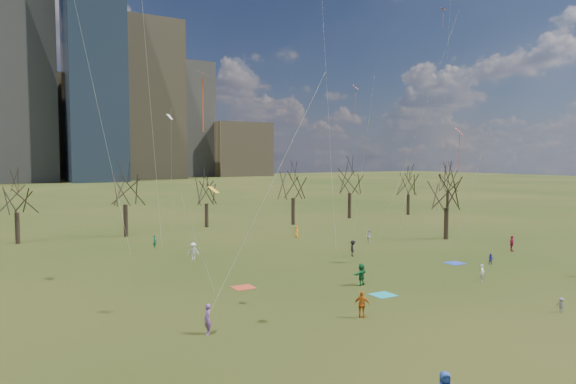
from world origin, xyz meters
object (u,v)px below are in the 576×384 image
blanket_crimson (243,287)px  person_4 (362,305)px  blanket_teal (383,295)px  person_1 (482,273)px  blanket_navy (455,263)px

blanket_crimson → person_4: 10.94m
blanket_teal → person_4: (-4.68, -3.35, 0.83)m
blanket_teal → person_4: person_4 is taller
blanket_crimson → person_1: person_1 is taller
blanket_navy → person_4: 19.82m
blanket_teal → person_1: size_ratio=1.16×
person_1 → person_4: size_ratio=0.82×
blanket_crimson → person_1: 19.11m
blanket_teal → person_4: bearing=-144.4°
person_1 → person_4: (-14.25, -2.41, 0.16)m
blanket_teal → blanket_navy: 14.19m
blanket_navy → person_1: (-3.70, -5.98, 0.67)m
blanket_teal → blanket_navy: same height
blanket_teal → blanket_crimson: 10.52m
blanket_crimson → person_1: bearing=-25.0°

